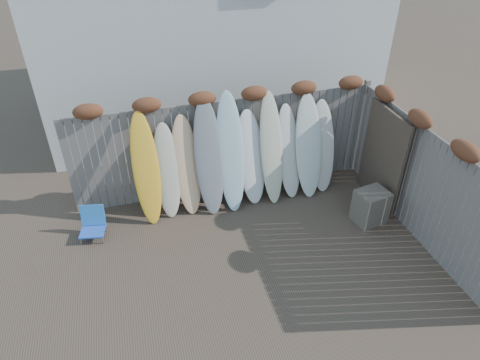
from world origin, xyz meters
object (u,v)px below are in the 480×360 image
object	(u,v)px
wooden_crate	(371,207)
surfboard_0	(146,169)
beach_chair	(93,223)
lattice_panel	(382,159)

from	to	relation	value
wooden_crate	surfboard_0	distance (m)	4.24
beach_chair	surfboard_0	world-z (taller)	surfboard_0
lattice_panel	surfboard_0	bearing A→B (deg)	171.30
surfboard_0	lattice_panel	bearing A→B (deg)	-9.41
beach_chair	lattice_panel	size ratio (longest dim) A/B	0.29
beach_chair	wooden_crate	distance (m)	5.15
lattice_panel	surfboard_0	size ratio (longest dim) A/B	0.92
beach_chair	lattice_panel	bearing A→B (deg)	-4.30
surfboard_0	beach_chair	bearing A→B (deg)	-162.88
wooden_crate	surfboard_0	world-z (taller)	surfboard_0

